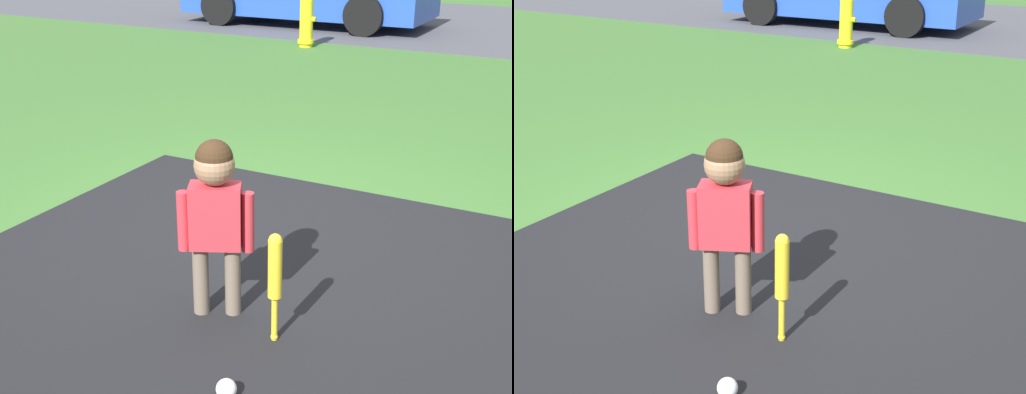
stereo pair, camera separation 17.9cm
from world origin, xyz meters
TOP-DOWN VIEW (x-y plane):
  - ground_plane at (0.00, 0.00)m, footprint 60.00×60.00m
  - child at (0.23, -0.91)m, footprint 0.34×0.23m
  - baseball_bat at (0.60, -0.99)m, footprint 0.06×0.06m
  - sports_ball at (0.62, -1.47)m, footprint 0.09×0.09m
  - fire_hydrant at (-2.58, 6.19)m, footprint 0.28×0.25m

SIDE VIEW (x-z plane):
  - ground_plane at x=0.00m, z-range 0.00..0.00m
  - sports_ball at x=0.62m, z-range 0.00..0.09m
  - baseball_bat at x=0.60m, z-range 0.08..0.63m
  - fire_hydrant at x=-2.58m, z-range -0.01..0.77m
  - child at x=0.23m, z-range 0.13..1.04m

